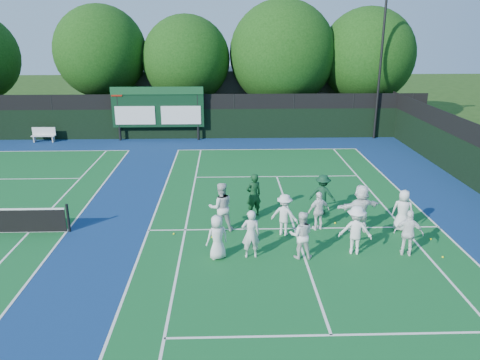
{
  "coord_description": "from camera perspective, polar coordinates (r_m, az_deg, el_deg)",
  "views": [
    {
      "loc": [
        -2.55,
        -15.08,
        7.28
      ],
      "look_at": [
        -2.0,
        3.0,
        1.3
      ],
      "focal_mm": 35.0,
      "sensor_mm": 36.0,
      "label": 1
    }
  ],
  "objects": [
    {
      "name": "ground",
      "position": [
        16.94,
        7.15,
        -7.31
      ],
      "size": [
        120.0,
        120.0,
        0.0
      ],
      "primitive_type": "plane",
      "color": "#1D3D10",
      "rests_on": "ground"
    },
    {
      "name": "court_apron",
      "position": [
        17.99,
        -12.72,
        -6.05
      ],
      "size": [
        34.0,
        32.0,
        0.01
      ],
      "primitive_type": "cube",
      "color": "navy",
      "rests_on": "ground"
    },
    {
      "name": "near_court",
      "position": [
        17.83,
        6.67,
        -5.9
      ],
      "size": [
        11.05,
        23.85,
        0.01
      ],
      "color": "#125725",
      "rests_on": "ground"
    },
    {
      "name": "back_fence",
      "position": [
        31.83,
        -8.0,
        7.39
      ],
      "size": [
        34.0,
        0.08,
        3.0
      ],
      "color": "black",
      "rests_on": "ground"
    },
    {
      "name": "scoreboard",
      "position": [
        31.41,
        -10.01,
        8.69
      ],
      "size": [
        6.0,
        0.21,
        3.55
      ],
      "color": "black",
      "rests_on": "ground"
    },
    {
      "name": "clubhouse",
      "position": [
        39.44,
        -0.95,
        10.59
      ],
      "size": [
        18.0,
        6.0,
        4.0
      ],
      "primitive_type": "cube",
      "color": "slate",
      "rests_on": "ground"
    },
    {
      "name": "light_pole_right",
      "position": [
        32.4,
        16.99,
        15.8
      ],
      "size": [
        1.2,
        0.3,
        10.12
      ],
      "color": "black",
      "rests_on": "ground"
    },
    {
      "name": "bench",
      "position": [
        33.41,
        -22.8,
        5.18
      ],
      "size": [
        1.53,
        0.44,
        0.96
      ],
      "color": "silver",
      "rests_on": "ground"
    },
    {
      "name": "tree_b",
      "position": [
        35.78,
        -16.34,
        14.53
      ],
      "size": [
        6.47,
        6.47,
        8.78
      ],
      "color": "black",
      "rests_on": "ground"
    },
    {
      "name": "tree_c",
      "position": [
        34.85,
        -6.3,
        14.14
      ],
      "size": [
        6.25,
        6.25,
        8.11
      ],
      "color": "black",
      "rests_on": "ground"
    },
    {
      "name": "tree_d",
      "position": [
        34.98,
        5.41,
        14.76
      ],
      "size": [
        7.57,
        7.57,
        9.16
      ],
      "color": "black",
      "rests_on": "ground"
    },
    {
      "name": "tree_e",
      "position": [
        36.26,
        15.45,
        14.15
      ],
      "size": [
        6.8,
        6.8,
        8.64
      ],
      "color": "black",
      "rests_on": "ground"
    },
    {
      "name": "tennis_ball_0",
      "position": [
        17.0,
        -3.42,
        -6.97
      ],
      "size": [
        0.07,
        0.07,
        0.07
      ],
      "primitive_type": "sphere",
      "color": "yellow",
      "rests_on": "ground"
    },
    {
      "name": "tennis_ball_1",
      "position": [
        18.5,
        11.53,
        -5.16
      ],
      "size": [
        0.07,
        0.07,
        0.07
      ],
      "primitive_type": "sphere",
      "color": "yellow",
      "rests_on": "ground"
    },
    {
      "name": "tennis_ball_2",
      "position": [
        18.16,
        22.24,
        -6.68
      ],
      "size": [
        0.07,
        0.07,
        0.07
      ],
      "primitive_type": "sphere",
      "color": "yellow",
      "rests_on": "ground"
    },
    {
      "name": "tennis_ball_3",
      "position": [
        17.4,
        -8.08,
        -6.51
      ],
      "size": [
        0.07,
        0.07,
        0.07
      ],
      "primitive_type": "sphere",
      "color": "yellow",
      "rests_on": "ground"
    },
    {
      "name": "tennis_ball_5",
      "position": [
        16.98,
        23.49,
        -8.61
      ],
      "size": [
        0.07,
        0.07,
        0.07
      ],
      "primitive_type": "sphere",
      "color": "yellow",
      "rests_on": "ground"
    },
    {
      "name": "player_front_0",
      "position": [
        15.3,
        -2.8,
        -6.98
      ],
      "size": [
        0.87,
        0.74,
        1.51
      ],
      "primitive_type": "imported",
      "rotation": [
        0.0,
        0.0,
        3.56
      ],
      "color": "silver",
      "rests_on": "ground"
    },
    {
      "name": "player_front_1",
      "position": [
        15.33,
        1.32,
        -6.6
      ],
      "size": [
        0.63,
        0.44,
        1.66
      ],
      "primitive_type": "imported",
      "rotation": [
        0.0,
        0.0,
        3.21
      ],
      "color": "silver",
      "rests_on": "ground"
    },
    {
      "name": "player_front_2",
      "position": [
        15.43,
        7.47,
        -6.66
      ],
      "size": [
        0.84,
        0.69,
        1.62
      ],
      "primitive_type": "imported",
      "rotation": [
        0.0,
        0.0,
        3.05
      ],
      "color": "white",
      "rests_on": "ground"
    },
    {
      "name": "player_front_3",
      "position": [
        16.04,
        13.92,
        -5.95
      ],
      "size": [
        1.2,
        0.85,
        1.69
      ],
      "primitive_type": "imported",
      "rotation": [
        0.0,
        0.0,
        2.92
      ],
      "color": "white",
      "rests_on": "ground"
    },
    {
      "name": "player_front_4",
      "position": [
        16.43,
        19.87,
        -6.11
      ],
      "size": [
        1.01,
        0.65,
        1.59
      ],
      "primitive_type": "imported",
      "rotation": [
        0.0,
        0.0,
        2.83
      ],
      "color": "white",
      "rests_on": "ground"
    },
    {
      "name": "player_back_0",
      "position": [
        17.22,
        -2.35,
        -3.33
      ],
      "size": [
        1.03,
        0.87,
        1.88
      ],
      "primitive_type": "imported",
      "rotation": [
        0.0,
        0.0,
        3.33
      ],
      "color": "silver",
      "rests_on": "ground"
    },
    {
      "name": "player_back_1",
      "position": [
        17.03,
        5.43,
        -4.24
      ],
      "size": [
        1.15,
        0.93,
        1.56
      ],
      "primitive_type": "imported",
      "rotation": [
        0.0,
        0.0,
        2.73
      ],
      "color": "silver",
      "rests_on": "ground"
    },
    {
      "name": "player_back_2",
      "position": [
        17.63,
        9.57,
        -3.73
      ],
      "size": [
        0.95,
        0.63,
        1.49
      ],
      "primitive_type": "imported",
      "rotation": [
        0.0,
        0.0,
        3.47
      ],
      "color": "white",
      "rests_on": "ground"
    },
    {
      "name": "player_back_3",
      "position": [
        17.67,
        14.46,
        -3.42
      ],
      "size": [
        1.79,
        0.95,
        1.84
      ],
      "primitive_type": "imported",
      "rotation": [
        0.0,
        0.0,
        3.39
      ],
      "color": "white",
      "rests_on": "ground"
    },
    {
      "name": "player_back_4",
      "position": [
        18.32,
        19.24,
        -3.52
      ],
      "size": [
        0.91,
        0.77,
        1.58
      ],
      "primitive_type": "imported",
      "rotation": [
        0.0,
        0.0,
        2.73
      ],
      "color": "white",
      "rests_on": "ground"
    },
    {
      "name": "coach_left",
      "position": [
        18.57,
        1.67,
        -1.85
      ],
      "size": [
        0.76,
        0.64,
        1.78
      ],
      "primitive_type": "imported",
      "rotation": [
        0.0,
        0.0,
        3.54
      ],
      "color": "#0F371A",
      "rests_on": "ground"
    },
    {
      "name": "coach_right",
      "position": [
        19.11,
        10.03,
        -1.75
      ],
      "size": [
        1.21,
        0.94,
        1.64
      ],
      "primitive_type": "imported",
      "rotation": [
        0.0,
        0.0,
        2.79
      ],
      "color": "#0E3620",
      "rests_on": "ground"
    }
  ]
}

